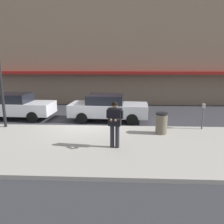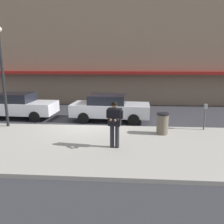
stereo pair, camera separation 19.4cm
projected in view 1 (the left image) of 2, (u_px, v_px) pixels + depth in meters
ground_plane at (84, 127)px, 11.65m from camera, size 80.00×80.00×0.00m
sidewalk at (96, 145)px, 8.81m from camera, size 32.00×5.30×0.14m
curb_paint_line at (103, 127)px, 11.65m from camera, size 28.00×0.12×0.01m
storefront_facade at (111, 41)px, 18.75m from camera, size 28.00×4.70×10.46m
parked_sedan_near at (15, 106)px, 13.23m from camera, size 4.56×2.04×1.54m
parked_sedan_mid at (108, 107)px, 12.75m from camera, size 4.61×2.15×1.54m
man_texting_on_phone at (115, 119)px, 8.17m from camera, size 0.64×0.62×1.81m
parking_meter at (203, 113)px, 10.58m from camera, size 0.12×0.18×1.27m
trash_bin at (161, 123)px, 9.97m from camera, size 0.55×0.55×0.98m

